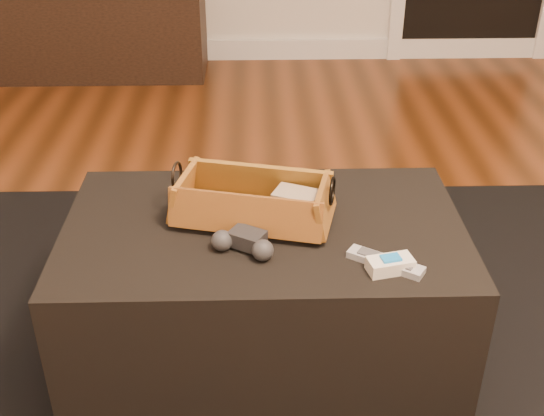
{
  "coord_description": "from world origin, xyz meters",
  "views": [
    {
      "loc": [
        0.0,
        -1.33,
        1.33
      ],
      "look_at": [
        0.04,
        0.09,
        0.49
      ],
      "focal_mm": 45.0,
      "sensor_mm": 36.0,
      "label": 1
    }
  ],
  "objects_px": {
    "media_cabinet": "(75,24)",
    "game_controller": "(244,243)",
    "ottoman": "(264,292)",
    "silver_remote": "(385,262)",
    "wicker_basket": "(253,203)",
    "tv_remote": "(244,212)",
    "cream_gadget": "(390,265)"
  },
  "relations": [
    {
      "from": "ottoman",
      "to": "game_controller",
      "type": "height_order",
      "value": "game_controller"
    },
    {
      "from": "game_controller",
      "to": "media_cabinet",
      "type": "bearing_deg",
      "value": 111.16
    },
    {
      "from": "game_controller",
      "to": "cream_gadget",
      "type": "xyz_separation_m",
      "value": [
        0.33,
        -0.08,
        -0.01
      ]
    },
    {
      "from": "ottoman",
      "to": "wicker_basket",
      "type": "height_order",
      "value": "wicker_basket"
    },
    {
      "from": "media_cabinet",
      "to": "game_controller",
      "type": "xyz_separation_m",
      "value": [
        0.97,
        -2.52,
        0.18
      ]
    },
    {
      "from": "ottoman",
      "to": "silver_remote",
      "type": "relative_size",
      "value": 5.83
    },
    {
      "from": "media_cabinet",
      "to": "wicker_basket",
      "type": "xyz_separation_m",
      "value": [
        0.99,
        -2.37,
        0.2
      ]
    },
    {
      "from": "wicker_basket",
      "to": "silver_remote",
      "type": "distance_m",
      "value": 0.37
    },
    {
      "from": "wicker_basket",
      "to": "tv_remote",
      "type": "bearing_deg",
      "value": -156.76
    },
    {
      "from": "wicker_basket",
      "to": "cream_gadget",
      "type": "bearing_deg",
      "value": -37.21
    },
    {
      "from": "media_cabinet",
      "to": "cream_gadget",
      "type": "distance_m",
      "value": 2.91
    },
    {
      "from": "silver_remote",
      "to": "game_controller",
      "type": "bearing_deg",
      "value": 168.83
    },
    {
      "from": "media_cabinet",
      "to": "wicker_basket",
      "type": "height_order",
      "value": "wicker_basket"
    },
    {
      "from": "game_controller",
      "to": "silver_remote",
      "type": "bearing_deg",
      "value": -11.17
    },
    {
      "from": "media_cabinet",
      "to": "ottoman",
      "type": "relative_size",
      "value": 1.43
    },
    {
      "from": "tv_remote",
      "to": "wicker_basket",
      "type": "distance_m",
      "value": 0.03
    },
    {
      "from": "ottoman",
      "to": "tv_remote",
      "type": "height_order",
      "value": "tv_remote"
    },
    {
      "from": "media_cabinet",
      "to": "wicker_basket",
      "type": "relative_size",
      "value": 3.34
    },
    {
      "from": "wicker_basket",
      "to": "silver_remote",
      "type": "xyz_separation_m",
      "value": [
        0.3,
        -0.21,
        -0.04
      ]
    },
    {
      "from": "media_cabinet",
      "to": "tv_remote",
      "type": "height_order",
      "value": "media_cabinet"
    },
    {
      "from": "ottoman",
      "to": "cream_gadget",
      "type": "xyz_separation_m",
      "value": [
        0.28,
        -0.2,
        0.23
      ]
    },
    {
      "from": "tv_remote",
      "to": "silver_remote",
      "type": "relative_size",
      "value": 1.21
    },
    {
      "from": "ottoman",
      "to": "silver_remote",
      "type": "height_order",
      "value": "silver_remote"
    },
    {
      "from": "wicker_basket",
      "to": "cream_gadget",
      "type": "xyz_separation_m",
      "value": [
        0.31,
        -0.23,
        -0.03
      ]
    },
    {
      "from": "ottoman",
      "to": "wicker_basket",
      "type": "bearing_deg",
      "value": 131.59
    },
    {
      "from": "game_controller",
      "to": "cream_gadget",
      "type": "bearing_deg",
      "value": -14.49
    },
    {
      "from": "wicker_basket",
      "to": "media_cabinet",
      "type": "bearing_deg",
      "value": 112.79
    },
    {
      "from": "ottoman",
      "to": "media_cabinet",
      "type": "bearing_deg",
      "value": 113.07
    },
    {
      "from": "media_cabinet",
      "to": "ottoman",
      "type": "xyz_separation_m",
      "value": [
        1.02,
        -2.4,
        -0.06
      ]
    },
    {
      "from": "tv_remote",
      "to": "ottoman",
      "type": "bearing_deg",
      "value": -14.24
    },
    {
      "from": "media_cabinet",
      "to": "tv_remote",
      "type": "bearing_deg",
      "value": -67.76
    },
    {
      "from": "wicker_basket",
      "to": "cream_gadget",
      "type": "relative_size",
      "value": 3.88
    }
  ]
}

